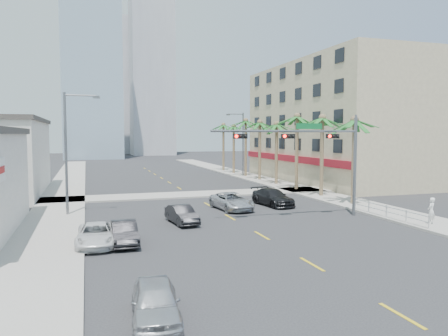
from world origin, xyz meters
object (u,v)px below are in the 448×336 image
Objects in this scene: car_parked_near at (155,302)px; car_parked_far at (96,235)px; car_lane_right at (273,197)px; traffic_signal_mast at (317,147)px; car_lane_left at (182,215)px; car_parked_mid at (124,233)px; car_lane_center at (232,201)px; pedestrian at (431,211)px.

car_parked_near is 10.57m from car_parked_far.
car_parked_far is at bearing -154.42° from car_lane_right.
traffic_signal_mast is at bearing 51.35° from car_parked_near.
car_lane_left is at bearing 80.46° from car_parked_near.
traffic_signal_mast is 2.93× the size of car_parked_mid.
car_parked_far is at bearing -147.15° from car_lane_center.
car_lane_left is at bearing 47.23° from car_parked_mid.
car_parked_mid is 0.78× the size of car_lane_center.
car_parked_far is 7.12m from car_lane_left.
car_parked_mid reaches higher than car_lane_left.
traffic_signal_mast is 8.15m from car_lane_center.
car_parked_mid is 16.13m from car_lane_right.
pedestrian is (19.43, -1.25, 0.39)m from car_parked_mid.
car_lane_center is at bearing 132.41° from traffic_signal_mast.
car_parked_mid is 12.53m from car_lane_center.
car_parked_mid is 1.49m from car_parked_far.
car_parked_far is at bearing 176.35° from car_parked_mid.
car_parked_near is 0.77× the size of car_lane_center.
car_lane_right is at bearing 96.65° from traffic_signal_mast.
pedestrian is at bearing -27.82° from car_lane_left.
car_lane_right is at bearing 6.68° from car_lane_center.
car_lane_center is at bearing 70.41° from car_parked_near.
car_parked_far is 13.58m from car_lane_center.
car_parked_mid is at bearing 96.29° from car_parked_near.
car_parked_mid is 2.18× the size of pedestrian.
car_lane_right is (13.01, 9.54, 0.07)m from car_parked_mid.
pedestrian reaches higher than car_parked_far.
car_parked_near is 23.71m from car_lane_right.
pedestrian is (10.36, -9.89, 0.34)m from car_lane_center.
car_lane_center is at bearing -69.82° from pedestrian.
car_parked_near reaches higher than car_parked_far.
pedestrian is (6.43, -10.79, 0.32)m from car_lane_right.
car_lane_right reaches higher than car_lane_left.
car_lane_left reaches higher than car_parked_far.
car_lane_left is (-9.56, 0.89, -4.45)m from traffic_signal_mast.
traffic_signal_mast is 10.58m from car_lane_left.
traffic_signal_mast reaches higher than car_parked_mid.
traffic_signal_mast reaches higher than car_parked_far.
car_parked_near is 1.00× the size of car_lane_left.
car_parked_far is 17.30m from car_lane_right.
traffic_signal_mast reaches higher than car_lane_right.
car_lane_right reaches higher than car_parked_far.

